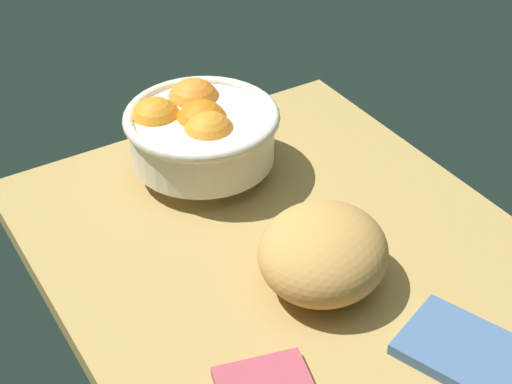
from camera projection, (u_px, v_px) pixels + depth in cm
name	position (u px, v px, depth cm)	size (l,w,h in cm)	color
ground_plane	(299.00, 268.00, 99.25)	(73.81, 58.62, 3.00)	tan
fruit_bowl	(198.00, 131.00, 109.96)	(21.93, 21.93, 11.71)	silver
bread_loaf	(320.00, 254.00, 92.08)	(16.82, 15.38, 9.38)	tan
napkin_folded	(471.00, 354.00, 84.86)	(15.14, 10.04, 1.41)	#466590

